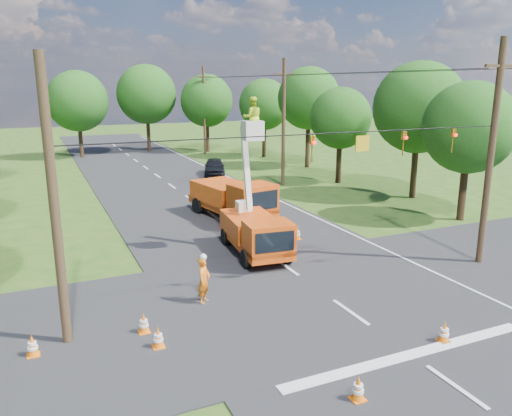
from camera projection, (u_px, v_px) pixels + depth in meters
name	position (u px, v px, depth m)	size (l,w,h in m)	color
ground	(190.00, 199.00, 35.76)	(140.00, 140.00, 0.00)	#274F17
road_main	(190.00, 199.00, 35.76)	(12.00, 100.00, 0.06)	black
road_cross	(321.00, 293.00, 19.82)	(56.00, 10.00, 0.07)	black
stop_bar	(411.00, 356.00, 15.22)	(9.00, 0.45, 0.02)	silver
edge_line	(261.00, 193.00, 37.98)	(0.12, 90.00, 0.02)	silver
bucket_truck	(255.00, 222.00, 23.85)	(2.70, 5.81, 7.49)	#EA4610
second_truck	(233.00, 198.00, 30.36)	(3.63, 6.98, 2.49)	#EA4610
ground_worker	(204.00, 280.00, 18.72)	(0.66, 0.43, 1.80)	orange
distant_car	(214.00, 167.00, 45.06)	(1.79, 4.46, 1.52)	black
traffic_cone_0	(358.00, 388.00, 12.99)	(0.38, 0.38, 0.71)	orange
traffic_cone_1	(444.00, 332.00, 15.94)	(0.38, 0.38, 0.71)	orange
traffic_cone_2	(297.00, 233.00, 26.47)	(0.38, 0.38, 0.71)	orange
traffic_cone_3	(279.00, 220.00, 29.07)	(0.38, 0.38, 0.71)	orange
traffic_cone_4	(158.00, 338.00, 15.59)	(0.38, 0.38, 0.71)	orange
traffic_cone_5	(144.00, 323.00, 16.53)	(0.38, 0.38, 0.71)	orange
traffic_cone_6	(32.00, 346.00, 15.11)	(0.38, 0.38, 0.71)	orange
traffic_cone_7	(269.00, 194.00, 35.67)	(0.38, 0.38, 0.71)	orange
pole_right_near	(491.00, 153.00, 21.95)	(1.80, 0.30, 10.00)	#4C3823
pole_right_mid	(284.00, 122.00, 39.66)	(1.80, 0.30, 10.00)	#4C3823
pole_right_far	(204.00, 110.00, 57.37)	(1.80, 0.30, 10.00)	#4C3823
pole_left	(54.00, 206.00, 14.97)	(0.30, 0.30, 9.00)	#4C3823
signal_span	(376.00, 142.00, 19.27)	(18.00, 0.29, 1.07)	black
tree_right_a	(469.00, 128.00, 29.13)	(5.40, 5.40, 8.28)	#382616
tree_right_b	(419.00, 108.00, 34.83)	(6.40, 6.40, 9.65)	#382616
tree_right_c	(341.00, 118.00, 40.59)	(5.00, 5.00, 7.83)	#382616
tree_right_d	(309.00, 98.00, 47.97)	(6.00, 6.00, 9.70)	#382616
tree_right_e	(264.00, 105.00, 54.87)	(5.60, 5.60, 8.63)	#382616
tree_far_a	(77.00, 101.00, 54.41)	(6.60, 6.60, 9.50)	#382616
tree_far_b	(146.00, 94.00, 59.20)	(7.00, 7.00, 10.32)	#382616
tree_far_c	(207.00, 101.00, 59.30)	(6.20, 6.20, 9.18)	#382616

